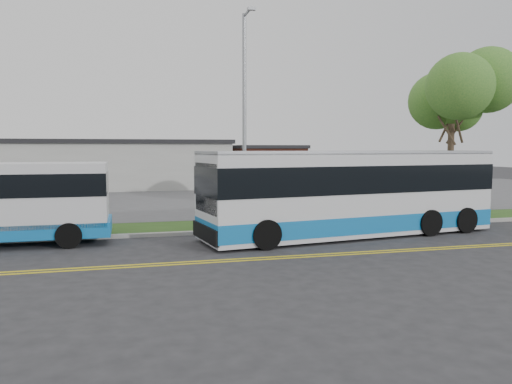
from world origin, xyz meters
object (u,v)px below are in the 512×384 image
object	(u,v)px
transit_bus	(351,193)
parked_car_a	(70,192)
tree_east	(452,97)
pedestrian	(32,211)
parked_car_b	(51,193)
streetlight_near	(245,112)
shuttle_bus	(17,201)

from	to	relation	value
transit_bus	parked_car_a	bearing A→B (deg)	123.64
tree_east	parked_car_a	size ratio (longest dim) A/B	1.66
pedestrian	parked_car_b	distance (m)	11.29
streetlight_near	parked_car_b	size ratio (longest dim) A/B	2.09
tree_east	streetlight_near	size ratio (longest dim) A/B	0.88
shuttle_bus	transit_bus	xyz separation A→B (m)	(12.88, -1.27, 0.13)
shuttle_bus	pedestrian	xyz separation A→B (m)	(0.02, 2.69, -0.71)
streetlight_near	parked_car_b	xyz separation A→B (m)	(-9.96, 11.83, -4.47)
parked_car_a	parked_car_b	size ratio (longest dim) A/B	1.10
tree_east	shuttle_bus	bearing A→B (deg)	-173.23
streetlight_near	parked_car_a	world-z (taller)	streetlight_near
transit_bus	parked_car_b	distance (m)	20.46
tree_east	parked_car_a	xyz separation A→B (m)	(-19.65, 10.10, -5.28)
tree_east	streetlight_near	distance (m)	11.05
streetlight_near	shuttle_bus	xyz separation A→B (m)	(-9.20, -2.13, -3.60)
streetlight_near	transit_bus	world-z (taller)	streetlight_near
pedestrian	parked_car_a	bearing A→B (deg)	-135.09
tree_east	parked_car_a	world-z (taller)	tree_east
transit_bus	tree_east	bearing A→B (deg)	18.41
streetlight_near	transit_bus	size ratio (longest dim) A/B	0.74
shuttle_bus	transit_bus	size ratio (longest dim) A/B	0.62
pedestrian	parked_car_a	world-z (taller)	parked_car_a
transit_bus	parked_car_a	xyz separation A→B (m)	(-12.33, 13.77, -0.84)
streetlight_near	parked_car_a	size ratio (longest dim) A/B	1.90
tree_east	transit_bus	distance (m)	9.31
shuttle_bus	transit_bus	distance (m)	12.95
shuttle_bus	streetlight_near	bearing A→B (deg)	12.83
pedestrian	streetlight_near	bearing A→B (deg)	134.50
pedestrian	parked_car_b	xyz separation A→B (m)	(-0.77, 11.26, -0.16)
shuttle_bus	parked_car_b	distance (m)	14.00
transit_bus	parked_car_b	xyz separation A→B (m)	(-13.64, 15.22, -1.01)
shuttle_bus	pedestrian	size ratio (longest dim) A/B	4.86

